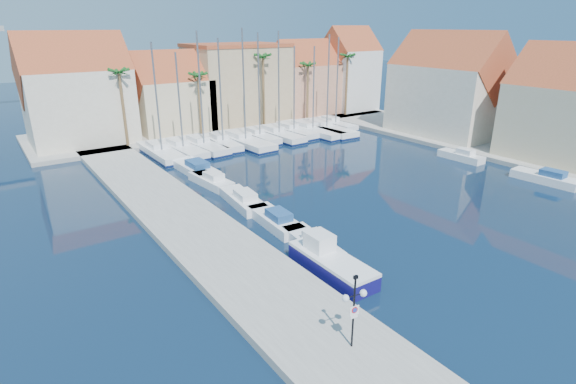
% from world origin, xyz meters
% --- Properties ---
extents(ground, '(260.00, 260.00, 0.00)m').
position_xyz_m(ground, '(0.00, 0.00, 0.00)').
color(ground, black).
rests_on(ground, ground).
extents(quay_west, '(6.00, 77.00, 0.50)m').
position_xyz_m(quay_west, '(-9.00, 13.50, 0.25)').
color(quay_west, gray).
rests_on(quay_west, ground).
extents(shore_north, '(54.00, 16.00, 0.50)m').
position_xyz_m(shore_north, '(10.00, 48.00, 0.25)').
color(shore_north, gray).
rests_on(shore_north, ground).
extents(shore_east, '(12.00, 60.00, 0.50)m').
position_xyz_m(shore_east, '(32.00, 15.00, 0.25)').
color(shore_east, gray).
rests_on(shore_east, ground).
extents(lamp_post, '(1.28, 0.49, 3.79)m').
position_xyz_m(lamp_post, '(-8.45, -1.78, 2.99)').
color(lamp_post, black).
rests_on(lamp_post, quay_west).
extents(fishing_boat, '(2.19, 6.42, 2.24)m').
position_xyz_m(fishing_boat, '(-4.44, 4.62, 0.74)').
color(fishing_boat, '#130E57').
rests_on(fishing_boat, ground).
extents(motorboat_west_0, '(2.35, 5.77, 1.40)m').
position_xyz_m(motorboat_west_0, '(-3.48, 7.60, 0.51)').
color(motorboat_west_0, white).
rests_on(motorboat_west_0, ground).
extents(motorboat_west_1, '(2.27, 6.06, 1.40)m').
position_xyz_m(motorboat_west_1, '(-3.42, 12.36, 0.51)').
color(motorboat_west_1, white).
rests_on(motorboat_west_1, ground).
extents(motorboat_west_2, '(2.58, 6.31, 1.40)m').
position_xyz_m(motorboat_west_2, '(-3.37, 17.52, 0.51)').
color(motorboat_west_2, white).
rests_on(motorboat_west_2, ground).
extents(motorboat_west_3, '(2.37, 5.86, 1.40)m').
position_xyz_m(motorboat_west_3, '(-3.39, 23.71, 0.51)').
color(motorboat_west_3, white).
rests_on(motorboat_west_3, ground).
extents(motorboat_west_4, '(2.58, 7.54, 1.40)m').
position_xyz_m(motorboat_west_4, '(-3.02, 28.38, 0.51)').
color(motorboat_west_4, white).
rests_on(motorboat_west_4, ground).
extents(motorboat_east_0, '(2.37, 6.28, 1.40)m').
position_xyz_m(motorboat_east_0, '(24.01, 5.67, 0.51)').
color(motorboat_east_0, white).
rests_on(motorboat_east_0, ground).
extents(motorboat_east_1, '(1.79, 5.26, 1.40)m').
position_xyz_m(motorboat_east_1, '(24.00, 15.27, 0.51)').
color(motorboat_east_1, white).
rests_on(motorboat_east_1, ground).
extents(sailboat_0, '(2.69, 9.94, 12.88)m').
position_xyz_m(sailboat_0, '(-3.91, 36.29, 0.59)').
color(sailboat_0, white).
rests_on(sailboat_0, ground).
extents(sailboat_1, '(3.23, 9.93, 11.74)m').
position_xyz_m(sailboat_1, '(-1.30, 36.34, 0.58)').
color(sailboat_1, white).
rests_on(sailboat_1, ground).
extents(sailboat_2, '(3.41, 9.97, 13.98)m').
position_xyz_m(sailboat_2, '(1.38, 36.33, 0.61)').
color(sailboat_2, white).
rests_on(sailboat_2, ground).
extents(sailboat_3, '(2.84, 8.76, 13.15)m').
position_xyz_m(sailboat_3, '(4.03, 36.20, 0.62)').
color(sailboat_3, white).
rests_on(sailboat_3, ground).
extents(sailboat_4, '(3.64, 11.33, 14.28)m').
position_xyz_m(sailboat_4, '(6.75, 35.52, 0.59)').
color(sailboat_4, white).
rests_on(sailboat_4, ground).
extents(sailboat_5, '(2.28, 8.42, 13.73)m').
position_xyz_m(sailboat_5, '(9.56, 36.42, 0.64)').
color(sailboat_5, white).
rests_on(sailboat_5, ground).
extents(sailboat_6, '(3.13, 10.16, 13.89)m').
position_xyz_m(sailboat_6, '(12.29, 36.05, 0.60)').
color(sailboat_6, white).
rests_on(sailboat_6, ground).
extents(sailboat_7, '(2.94, 9.16, 12.00)m').
position_xyz_m(sailboat_7, '(15.04, 36.39, 0.59)').
color(sailboat_7, white).
rests_on(sailboat_7, ground).
extents(sailboat_8, '(3.99, 12.17, 11.94)m').
position_xyz_m(sailboat_8, '(17.81, 35.89, 0.56)').
color(sailboat_8, white).
rests_on(sailboat_8, ground).
extents(sailboat_9, '(3.43, 11.99, 13.41)m').
position_xyz_m(sailboat_9, '(20.05, 35.45, 0.57)').
color(sailboat_9, white).
rests_on(sailboat_9, ground).
extents(sailboat_10, '(2.38, 8.66, 13.00)m').
position_xyz_m(sailboat_10, '(23.06, 36.84, 0.62)').
color(sailboat_10, white).
rests_on(sailboat_10, ground).
extents(building_0, '(12.30, 9.00, 13.50)m').
position_xyz_m(building_0, '(-10.00, 47.00, 6.52)').
color(building_0, beige).
rests_on(building_0, shore_north).
extents(building_1, '(10.30, 8.00, 11.00)m').
position_xyz_m(building_1, '(2.00, 47.00, 5.30)').
color(building_1, beige).
rests_on(building_1, shore_north).
extents(building_2, '(14.20, 10.20, 11.50)m').
position_xyz_m(building_2, '(13.00, 48.00, 6.26)').
color(building_2, tan).
rests_on(building_2, shore_north).
extents(building_3, '(10.30, 8.00, 12.00)m').
position_xyz_m(building_3, '(25.00, 47.00, 5.86)').
color(building_3, tan).
rests_on(building_3, shore_north).
extents(building_4, '(8.30, 8.00, 14.00)m').
position_xyz_m(building_4, '(34.00, 46.00, 6.97)').
color(building_4, silver).
rests_on(building_4, shore_north).
extents(building_5, '(9.00, 12.30, 12.50)m').
position_xyz_m(building_5, '(32.00, 8.00, 5.96)').
color(building_5, beige).
rests_on(building_5, shore_east).
extents(building_6, '(9.00, 14.30, 13.50)m').
position_xyz_m(building_6, '(32.00, 24.00, 6.52)').
color(building_6, beige).
rests_on(building_6, shore_east).
extents(palm_0, '(2.60, 2.60, 10.15)m').
position_xyz_m(palm_0, '(-6.00, 42.00, 9.08)').
color(palm_0, brown).
rests_on(palm_0, shore_north).
extents(palm_1, '(2.60, 2.60, 9.15)m').
position_xyz_m(palm_1, '(4.00, 42.00, 8.14)').
color(palm_1, brown).
rests_on(palm_1, shore_north).
extents(palm_2, '(2.60, 2.60, 11.15)m').
position_xyz_m(palm_2, '(14.00, 42.00, 10.02)').
color(palm_2, brown).
rests_on(palm_2, shore_north).
extents(palm_3, '(2.60, 2.60, 9.65)m').
position_xyz_m(palm_3, '(22.00, 42.00, 8.61)').
color(palm_3, brown).
rests_on(palm_3, shore_north).
extents(palm_4, '(2.60, 2.60, 10.65)m').
position_xyz_m(palm_4, '(30.00, 42.00, 9.55)').
color(palm_4, brown).
rests_on(palm_4, shore_north).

